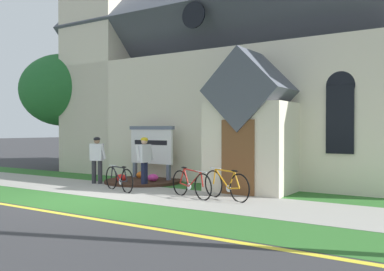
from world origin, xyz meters
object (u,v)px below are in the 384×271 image
object	(u,v)px
bicycle_yellow	(119,179)
cyclist_in_green_jersey	(144,158)
church_sign	(151,146)
yard_deciduous_tree	(63,91)
bicycle_silver	(226,185)
bicycle_green	(191,184)
cyclist_in_white_jersey	(97,157)

from	to	relation	value
bicycle_yellow	cyclist_in_green_jersey	size ratio (longest dim) A/B	1.03
church_sign	yard_deciduous_tree	bearing A→B (deg)	167.35
bicycle_yellow	cyclist_in_green_jersey	bearing A→B (deg)	86.61
church_sign	bicycle_yellow	size ratio (longest dim) A/B	1.25
church_sign	bicycle_silver	xyz separation A→B (m)	(4.06, -1.96, -0.85)
church_sign	yard_deciduous_tree	world-z (taller)	yard_deciduous_tree
bicycle_green	cyclist_in_white_jersey	size ratio (longest dim) A/B	1.04
bicycle_silver	cyclist_in_green_jersey	bearing A→B (deg)	168.05
cyclist_in_green_jersey	cyclist_in_white_jersey	bearing A→B (deg)	-171.55
bicycle_green	cyclist_in_green_jersey	xyz separation A→B (m)	(-2.38, 0.93, 0.54)
bicycle_yellow	cyclist_in_green_jersey	world-z (taller)	cyclist_in_green_jersey
bicycle_yellow	cyclist_in_green_jersey	distance (m)	1.22
bicycle_green	bicycle_yellow	bearing A→B (deg)	-176.20
church_sign	cyclist_in_green_jersey	world-z (taller)	church_sign
yard_deciduous_tree	bicycle_yellow	bearing A→B (deg)	-28.39
bicycle_green	yard_deciduous_tree	xyz separation A→B (m)	(-9.41, 3.60, 3.24)
bicycle_yellow	bicycle_green	size ratio (longest dim) A/B	0.99
cyclist_in_white_jersey	bicycle_green	bearing A→B (deg)	-8.90
bicycle_green	yard_deciduous_tree	bearing A→B (deg)	159.07
bicycle_silver	cyclist_in_white_jersey	xyz separation A→B (m)	(-5.16, 0.43, 0.52)
bicycle_green	bicycle_silver	xyz separation A→B (m)	(0.95, 0.23, 0.01)
bicycle_silver	bicycle_green	bearing A→B (deg)	-166.60
bicycle_green	bicycle_silver	distance (m)	0.97
yard_deciduous_tree	cyclist_in_white_jersey	bearing A→B (deg)	-29.49
bicycle_yellow	church_sign	bearing A→B (deg)	105.70
cyclist_in_green_jersey	church_sign	bearing A→B (deg)	120.04
cyclist_in_white_jersey	cyclist_in_green_jersey	bearing A→B (deg)	8.45
bicycle_silver	church_sign	bearing A→B (deg)	154.24
bicycle_green	bicycle_silver	size ratio (longest dim) A/B	0.98
cyclist_in_white_jersey	cyclist_in_green_jersey	size ratio (longest dim) A/B	1.00
church_sign	cyclist_in_green_jersey	xyz separation A→B (m)	(0.72, -1.25, -0.33)
bicycle_green	bicycle_silver	world-z (taller)	bicycle_green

